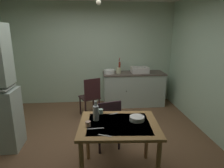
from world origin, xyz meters
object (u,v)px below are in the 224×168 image
Objects in this scene: dining_table at (119,131)px; serving_bowl_wide at (137,118)px; chair_far_side at (107,122)px; chair_by_counter at (91,96)px; teacup_mint at (101,111)px; hand_pump at (120,66)px; glass_bottle at (96,112)px; mixing_bowl_counter at (109,72)px; sink_basin at (140,70)px.

dining_table is 0.30m from serving_bowl_wide.
chair_by_counter is at bearing 102.63° from chair_far_side.
chair_by_counter is 2.03m from serving_bowl_wide.
dining_table is at bearing -57.72° from teacup_mint.
hand_pump is 1.20m from chair_by_counter.
glass_bottle is (-0.29, 0.13, 0.21)m from dining_table.
serving_bowl_wide is at bearing -92.26° from hand_pump.
dining_table is 5.41× the size of serving_bowl_wide.
chair_far_side is (-0.19, -1.97, -0.45)m from mixing_bowl_counter.
mixing_bowl_counter is 2.03m from chair_far_side.
glass_bottle is (0.11, -1.83, 0.38)m from chair_by_counter.
hand_pump is at bearing 44.58° from chair_by_counter.
chair_by_counter reaches higher than teacup_mint.
glass_bottle is at bearing -86.60° from chair_by_counter.
mixing_bowl_counter is at bearing 84.47° from chair_far_side.
mixing_bowl_counter reaches higher than chair_by_counter.
chair_far_side is (-0.11, 0.65, -0.19)m from dining_table.
sink_basin is 6.67× the size of teacup_mint.
glass_bottle reaches higher than dining_table.
hand_pump is 1.95× the size of serving_bowl_wide.
serving_bowl_wide is at bearing 15.19° from dining_table.
teacup_mint is (-0.11, -0.30, 0.33)m from chair_far_side.
mixing_bowl_counter is at bearing 93.86° from serving_bowl_wide.
chair_far_side is 1.35m from chair_by_counter.
teacup_mint is at bearing -97.57° from mixing_bowl_counter.
mixing_bowl_counter reaches higher than dining_table.
mixing_bowl_counter is at bearing 53.47° from chair_by_counter.
sink_basin is at bearing 63.73° from chair_far_side.
mixing_bowl_counter is 1.03× the size of glass_bottle.
sink_basin reaches higher than dining_table.
glass_bottle is at bearing -104.20° from hand_pump.
glass_bottle reaches higher than sink_basin.
chair_far_side is at bearing 70.12° from glass_bottle.
dining_table is 2.01m from chair_by_counter.
hand_pump is 2.76m from dining_table.
hand_pump is 2.45m from teacup_mint.
mixing_bowl_counter is (-0.28, -0.10, -0.12)m from hand_pump.
serving_bowl_wide is at bearing -30.35° from teacup_mint.
mixing_bowl_counter is 0.32× the size of chair_far_side.
hand_pump is at bearing 75.80° from glass_bottle.
hand_pump is at bearing 87.74° from serving_bowl_wide.
sink_basin is 0.41× the size of dining_table.
teacup_mint is (-0.22, 0.35, 0.14)m from dining_table.
dining_table is 0.43m from teacup_mint.
chair_by_counter is at bearing 101.59° from dining_table.
serving_bowl_wide is 0.74× the size of glass_bottle.
teacup_mint is (-0.58, -2.37, -0.24)m from hand_pump.
teacup_mint is at bearing 149.65° from serving_bowl_wide.
chair_far_side is 4.38× the size of serving_bowl_wide.
dining_table is 3.99× the size of glass_bottle.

